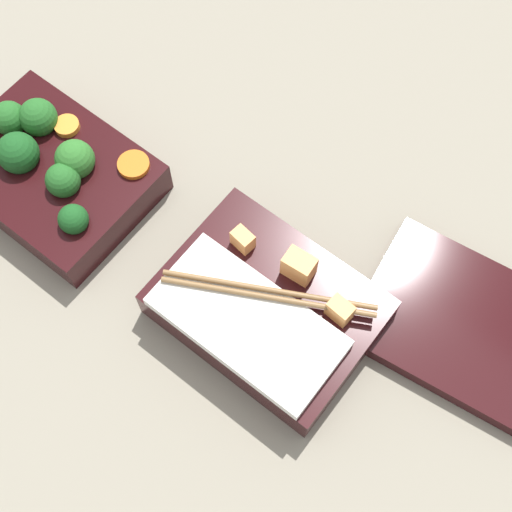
{
  "coord_description": "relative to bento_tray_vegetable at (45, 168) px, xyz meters",
  "views": [
    {
      "loc": [
        0.27,
        -0.18,
        0.64
      ],
      "look_at": [
        0.1,
        0.04,
        0.04
      ],
      "focal_mm": 50.0,
      "sensor_mm": 36.0,
      "label": 1
    }
  ],
  "objects": [
    {
      "name": "bento_lid",
      "position": [
        0.42,
        0.12,
        -0.02
      ],
      "size": [
        0.21,
        0.16,
        0.02
      ],
      "primitive_type": "cube",
      "rotation": [
        0.0,
        0.0,
        0.13
      ],
      "color": "black",
      "rests_on": "ground_plane"
    },
    {
      "name": "ground_plane",
      "position": [
        0.13,
        0.01,
        -0.03
      ],
      "size": [
        3.0,
        3.0,
        0.0
      ],
      "primitive_type": "plane",
      "color": "gray"
    },
    {
      "name": "bento_tray_vegetable",
      "position": [
        0.0,
        0.0,
        0.0
      ],
      "size": [
        0.19,
        0.14,
        0.07
      ],
      "color": "black",
      "rests_on": "ground_plane"
    },
    {
      "name": "bento_tray_rice",
      "position": [
        0.26,
        0.02,
        -0.0
      ],
      "size": [
        0.19,
        0.14,
        0.07
      ],
      "color": "black",
      "rests_on": "ground_plane"
    }
  ]
}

